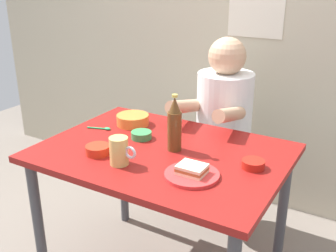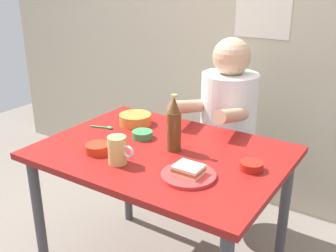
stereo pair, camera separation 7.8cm
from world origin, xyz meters
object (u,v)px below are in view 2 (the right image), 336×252
object	(u,v)px
person_seated	(228,109)
sandwich	(189,170)
sambal_bowl_red	(251,165)
plate_orange	(188,175)
dining_table	(162,168)
beer_mug	(118,150)
beer_bottle	(174,125)
stool	(225,174)

from	to	relation	value
person_seated	sandwich	size ratio (longest dim) A/B	6.54
sandwich	sambal_bowl_red	size ratio (longest dim) A/B	1.15
plate_orange	sandwich	xyz separation A→B (m)	(0.00, 0.00, 0.02)
dining_table	beer_mug	distance (m)	0.27
person_seated	beer_mug	distance (m)	0.84
person_seated	sandwich	xyz separation A→B (m)	(0.19, -0.78, 0.01)
beer_bottle	beer_mug	bearing A→B (deg)	-117.44
dining_table	sandwich	world-z (taller)	sandwich
beer_mug	beer_bottle	world-z (taller)	beer_bottle
stool	person_seated	distance (m)	0.42
person_seated	beer_bottle	size ratio (longest dim) A/B	2.75
dining_table	sambal_bowl_red	bearing A→B (deg)	5.10
sandwich	beer_bottle	size ratio (longest dim) A/B	0.42
person_seated	plate_orange	xyz separation A→B (m)	(0.19, -0.78, -0.02)
beer_bottle	sambal_bowl_red	size ratio (longest dim) A/B	2.73
person_seated	beer_bottle	world-z (taller)	person_seated
plate_orange	sambal_bowl_red	bearing A→B (deg)	46.43
sandwich	sambal_bowl_red	xyz separation A→B (m)	(0.18, 0.19, -0.01)
dining_table	beer_mug	world-z (taller)	beer_mug
sandwich	plate_orange	bearing A→B (deg)	-90.00
dining_table	beer_mug	bearing A→B (deg)	-110.66
person_seated	dining_table	bearing A→B (deg)	-93.46
stool	plate_orange	distance (m)	0.90
stool	plate_orange	size ratio (longest dim) A/B	2.05
beer_bottle	sambal_bowl_red	bearing A→B (deg)	1.13
beer_mug	beer_bottle	xyz separation A→B (m)	(0.13, 0.24, 0.06)
stool	beer_mug	size ratio (longest dim) A/B	3.57
sambal_bowl_red	person_seated	bearing A→B (deg)	122.94
sandwich	beer_bottle	world-z (taller)	beer_bottle
plate_orange	beer_bottle	distance (m)	0.28
beer_mug	sandwich	bearing A→B (deg)	10.29
stool	sandwich	size ratio (longest dim) A/B	4.09
sambal_bowl_red	beer_bottle	bearing A→B (deg)	-178.87
stool	beer_mug	xyz separation A→B (m)	(-0.12, -0.84, 0.45)
person_seated	plate_orange	distance (m)	0.80
beer_mug	sambal_bowl_red	world-z (taller)	beer_mug
sandwich	stool	bearing A→B (deg)	103.77
dining_table	stool	size ratio (longest dim) A/B	2.44
person_seated	beer_bottle	distance (m)	0.60
stool	plate_orange	world-z (taller)	plate_orange
stool	beer_bottle	xyz separation A→B (m)	(0.01, -0.60, 0.51)
dining_table	sandwich	distance (m)	0.31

